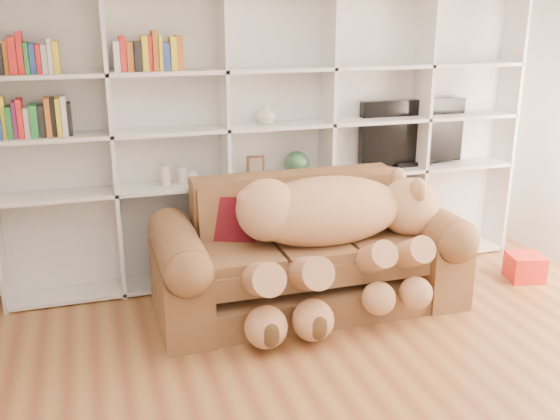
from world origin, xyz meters
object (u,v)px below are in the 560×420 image
object	(u,v)px
sofa	(307,259)
tv	(412,133)
teddy_bear	(332,227)
gift_box	(525,267)

from	to	relation	value
sofa	tv	bearing A→B (deg)	29.67
teddy_bear	gift_box	distance (m)	1.89
sofa	teddy_bear	bearing A→B (deg)	-57.73
sofa	teddy_bear	size ratio (longest dim) A/B	1.32
teddy_bear	gift_box	size ratio (longest dim) A/B	6.27
sofa	tv	world-z (taller)	tv
gift_box	tv	distance (m)	1.50
gift_box	tv	bearing A→B (deg)	129.75
sofa	gift_box	size ratio (longest dim) A/B	8.26
sofa	gift_box	world-z (taller)	sofa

